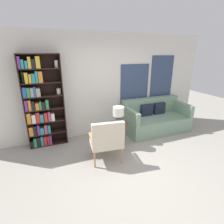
# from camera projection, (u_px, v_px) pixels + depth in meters

# --- Properties ---
(ground_plane) EXTENTS (14.00, 14.00, 0.00)m
(ground_plane) POSITION_uv_depth(u_px,v_px,m) (133.00, 174.00, 3.34)
(ground_plane) COLOR #9E998E
(wall_back) EXTENTS (6.40, 0.08, 2.70)m
(wall_back) POSITION_uv_depth(u_px,v_px,m) (101.00, 86.00, 4.70)
(wall_back) COLOR silver
(wall_back) RESTS_ON ground_plane
(bookshelf) EXTENTS (0.89, 0.30, 2.19)m
(bookshelf) POSITION_uv_depth(u_px,v_px,m) (40.00, 105.00, 4.08)
(bookshelf) COLOR black
(bookshelf) RESTS_ON ground_plane
(armchair) EXTENTS (0.71, 0.64, 0.94)m
(armchair) POSITION_uv_depth(u_px,v_px,m) (107.00, 139.00, 3.54)
(armchair) COLOR tan
(armchair) RESTS_ON ground_plane
(couch) EXTENTS (1.86, 0.92, 0.92)m
(couch) POSITION_uv_depth(u_px,v_px,m) (155.00, 119.00, 5.15)
(couch) COLOR gray
(couch) RESTS_ON ground_plane
(side_table) EXTENTS (0.50, 0.50, 0.55)m
(side_table) POSITION_uv_depth(u_px,v_px,m) (119.00, 126.00, 4.28)
(side_table) COLOR brown
(side_table) RESTS_ON ground_plane
(table_lamp) EXTENTS (0.26, 0.26, 0.46)m
(table_lamp) POSITION_uv_depth(u_px,v_px,m) (118.00, 115.00, 4.10)
(table_lamp) COLOR slate
(table_lamp) RESTS_ON side_table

